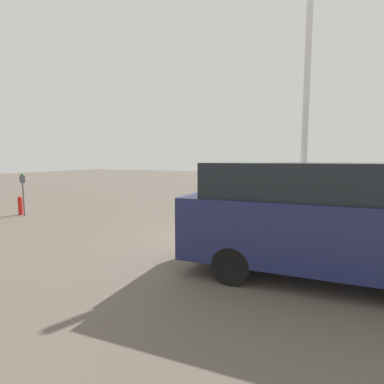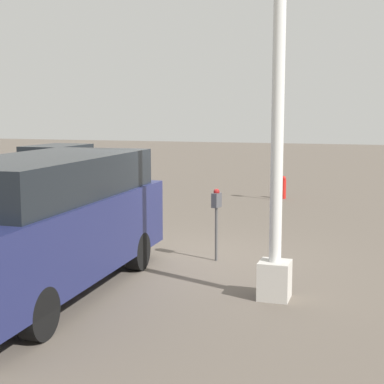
{
  "view_description": "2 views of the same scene",
  "coord_description": "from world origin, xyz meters",
  "px_view_note": "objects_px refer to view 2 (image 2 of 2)",
  "views": [
    {
      "loc": [
        2.41,
        -6.95,
        2.09
      ],
      "look_at": [
        -0.4,
        -0.78,
        1.34
      ],
      "focal_mm": 28.0,
      "sensor_mm": 36.0,
      "label": 1
    },
    {
      "loc": [
        9.93,
        3.3,
        2.67
      ],
      "look_at": [
        0.18,
        0.15,
        1.27
      ],
      "focal_mm": 55.0,
      "sensor_mm": 36.0,
      "label": 2
    }
  ],
  "objects_px": {
    "parking_meter_near": "(216,208)",
    "car_distant": "(60,165)",
    "fire_hydrant": "(283,187)",
    "parking_meter_far": "(279,162)",
    "parked_van": "(44,220)",
    "lamp_post": "(277,147)"
  },
  "relations": [
    {
      "from": "parking_meter_far",
      "to": "parked_van",
      "type": "bearing_deg",
      "value": 3.51
    },
    {
      "from": "parking_meter_far",
      "to": "car_distant",
      "type": "xyz_separation_m",
      "value": [
        -0.89,
        -8.04,
        -0.37
      ]
    },
    {
      "from": "parking_meter_near",
      "to": "car_distant",
      "type": "distance_m",
      "value": 11.84
    },
    {
      "from": "parked_van",
      "to": "lamp_post",
      "type": "bearing_deg",
      "value": 101.14
    },
    {
      "from": "parked_van",
      "to": "car_distant",
      "type": "height_order",
      "value": "parked_van"
    },
    {
      "from": "parking_meter_far",
      "to": "fire_hydrant",
      "type": "xyz_separation_m",
      "value": [
        -0.33,
        0.09,
        -0.8
      ]
    },
    {
      "from": "parked_van",
      "to": "fire_hydrant",
      "type": "xyz_separation_m",
      "value": [
        -10.58,
        1.83,
        -0.75
      ]
    },
    {
      "from": "lamp_post",
      "to": "parked_van",
      "type": "distance_m",
      "value": 3.54
    },
    {
      "from": "car_distant",
      "to": "fire_hydrant",
      "type": "relative_size",
      "value": 6.5
    },
    {
      "from": "parked_van",
      "to": "car_distant",
      "type": "bearing_deg",
      "value": -152.5
    },
    {
      "from": "parked_van",
      "to": "car_distant",
      "type": "relative_size",
      "value": 1.15
    },
    {
      "from": "parking_meter_near",
      "to": "lamp_post",
      "type": "distance_m",
      "value": 2.61
    },
    {
      "from": "parking_meter_far",
      "to": "car_distant",
      "type": "distance_m",
      "value": 8.1
    },
    {
      "from": "parking_meter_near",
      "to": "fire_hydrant",
      "type": "height_order",
      "value": "parking_meter_near"
    },
    {
      "from": "lamp_post",
      "to": "fire_hydrant",
      "type": "distance_m",
      "value": 10.09
    },
    {
      "from": "parking_meter_near",
      "to": "parking_meter_far",
      "type": "bearing_deg",
      "value": -165.68
    },
    {
      "from": "parking_meter_far",
      "to": "parking_meter_near",
      "type": "bearing_deg",
      "value": 14.32
    },
    {
      "from": "parking_meter_far",
      "to": "lamp_post",
      "type": "xyz_separation_m",
      "value": [
        9.49,
        1.54,
        1.03
      ]
    },
    {
      "from": "parking_meter_near",
      "to": "fire_hydrant",
      "type": "distance_m",
      "value": 8.0
    },
    {
      "from": "parking_meter_near",
      "to": "fire_hydrant",
      "type": "relative_size",
      "value": 1.86
    },
    {
      "from": "lamp_post",
      "to": "car_distant",
      "type": "height_order",
      "value": "lamp_post"
    },
    {
      "from": "parking_meter_near",
      "to": "parking_meter_far",
      "type": "xyz_separation_m",
      "value": [
        -7.64,
        -0.16,
        0.18
      ]
    }
  ]
}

